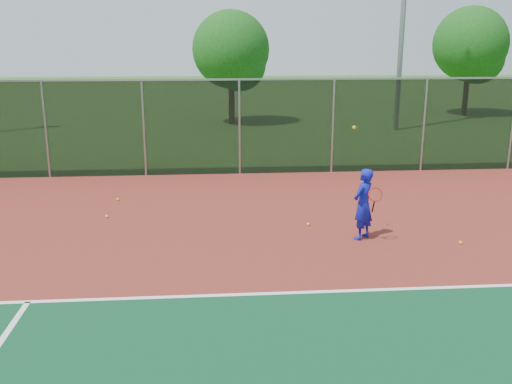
% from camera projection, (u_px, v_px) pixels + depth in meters
% --- Properties ---
extents(court_apron, '(30.00, 20.00, 0.02)m').
position_uv_depth(court_apron, '(460.00, 316.00, 9.06)').
color(court_apron, maroon).
rests_on(court_apron, ground).
extents(fence_back, '(30.00, 0.06, 3.03)m').
position_uv_depth(fence_back, '(333.00, 125.00, 18.27)').
color(fence_back, black).
rests_on(fence_back, court_apron).
extents(tennis_player, '(0.67, 0.75, 2.48)m').
position_uv_depth(tennis_player, '(363.00, 204.00, 12.30)').
color(tennis_player, '#1117A5').
rests_on(tennis_player, court_apron).
extents(practice_ball_0, '(0.07, 0.07, 0.07)m').
position_uv_depth(practice_ball_0, '(460.00, 243.00, 12.15)').
color(practice_ball_0, yellow).
rests_on(practice_ball_0, court_apron).
extents(practice_ball_4, '(0.07, 0.07, 0.07)m').
position_uv_depth(practice_ball_4, '(107.00, 216.00, 13.93)').
color(practice_ball_4, yellow).
rests_on(practice_ball_4, court_apron).
extents(practice_ball_7, '(0.07, 0.07, 0.07)m').
position_uv_depth(practice_ball_7, '(118.00, 199.00, 15.38)').
color(practice_ball_7, yellow).
rests_on(practice_ball_7, court_apron).
extents(practice_ball_8, '(0.07, 0.07, 0.07)m').
position_uv_depth(practice_ball_8, '(308.00, 224.00, 13.34)').
color(practice_ball_8, yellow).
rests_on(practice_ball_8, court_apron).
extents(tree_back_left, '(3.82, 3.82, 5.61)m').
position_uv_depth(tree_back_left, '(233.00, 53.00, 28.09)').
color(tree_back_left, '#382014').
rests_on(tree_back_left, ground).
extents(tree_back_mid, '(4.05, 4.05, 5.95)m').
position_uv_depth(tree_back_mid, '(472.00, 47.00, 31.22)').
color(tree_back_mid, '#382014').
rests_on(tree_back_mid, ground).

